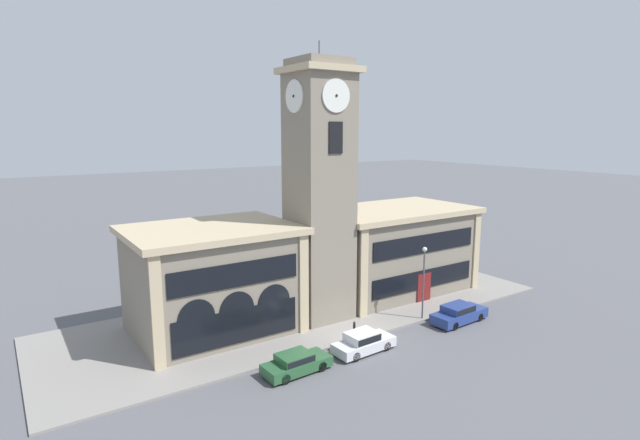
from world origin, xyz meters
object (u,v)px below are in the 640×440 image
object	(u,v)px
parked_car_mid	(363,342)
street_lamp	(424,272)
parked_car_far	(459,313)
bollard	(354,329)
parked_car_near	(296,363)

from	to	relation	value
parked_car_mid	street_lamp	world-z (taller)	street_lamp
parked_car_mid	parked_car_far	xyz separation A→B (m)	(9.20, 0.00, 0.02)
bollard	parked_car_far	bearing A→B (deg)	-14.30
parked_car_far	parked_car_mid	bearing A→B (deg)	177.31
parked_car_mid	parked_car_near	bearing A→B (deg)	177.31
parked_car_near	street_lamp	world-z (taller)	street_lamp
parked_car_near	street_lamp	distance (m)	12.90
street_lamp	bollard	world-z (taller)	street_lamp
parked_car_near	parked_car_mid	world-z (taller)	parked_car_mid
parked_car_far	street_lamp	xyz separation A→B (m)	(-1.96, 1.85, 3.11)
street_lamp	bollard	size ratio (longest dim) A/B	5.28
parked_car_near	bollard	xyz separation A→B (m)	(6.02, 2.12, 0.01)
bollard	parked_car_mid	bearing A→B (deg)	-112.87
parked_car_mid	street_lamp	xyz separation A→B (m)	(7.24, 1.85, 3.12)
parked_car_near	parked_car_far	bearing A→B (deg)	-2.69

